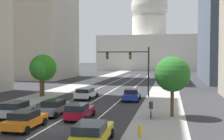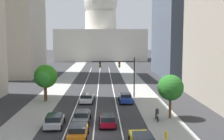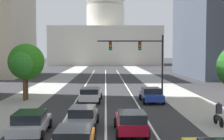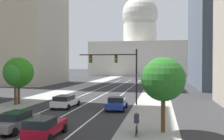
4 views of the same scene
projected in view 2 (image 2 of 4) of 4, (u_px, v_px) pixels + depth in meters
The scene contains 21 objects.
ground_plane at pixel (99, 80), 69.41m from camera, with size 400.00×400.00×0.00m, color #2B2B2D.
sidewalk_left at pixel (62, 83), 64.17m from camera, with size 4.70×130.00×0.01m, color gray.
sidewalk_right at pixel (135, 83), 64.71m from camera, with size 4.70×130.00×0.01m, color gray.
lane_stripe_left at pixel (82, 91), 54.41m from camera, with size 0.16×90.00×0.01m, color white.
lane_stripe_center at pixel (98, 91), 54.51m from camera, with size 0.16×90.00×0.01m, color white.
lane_stripe_right at pixel (113, 91), 54.61m from camera, with size 0.16×90.00×0.01m, color white.
office_tower_far_right at pixel (188, 22), 76.42m from camera, with size 15.96×26.32×29.77m.
capitol_building at pixel (101, 35), 135.85m from camera, with size 42.24×25.34×37.11m.
car_blue at pixel (125, 98), 44.48m from camera, with size 2.17×4.15×1.45m.
car_yellow at pixel (142, 140), 25.66m from camera, with size 2.19×4.75×1.54m.
car_silver at pixel (54, 120), 32.15m from camera, with size 2.20×4.47×1.44m.
car_crimson at pixel (107, 120), 32.39m from camera, with size 2.00×4.21×1.51m.
car_gray at pixel (82, 116), 33.84m from camera, with size 2.11×4.78×1.44m.
car_orange at pixel (78, 132), 28.25m from camera, with size 2.07×4.23×1.45m.
car_white at pixel (87, 98), 44.65m from camera, with size 2.29×4.80×1.45m.
traffic_signal_mast at pixel (121, 70), 48.00m from camera, with size 7.48×0.39×6.98m.
fire_hydrant at pixel (166, 135), 28.16m from camera, with size 0.26×0.35×0.91m.
cyclist at pixel (157, 114), 34.53m from camera, with size 0.37×1.70×1.72m.
street_tree_far_right at pixel (171, 88), 35.34m from camera, with size 3.30×3.30×5.64m.
street_tree_near_left at pixel (44, 78), 44.98m from camera, with size 2.86×2.86×5.39m.
street_tree_mid_left at pixel (46, 76), 45.66m from camera, with size 3.82×3.82×5.96m.
Camera 2 is at (1.05, -28.79, 10.09)m, focal length 44.64 mm.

